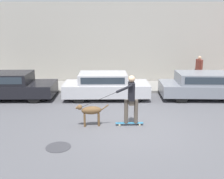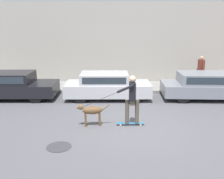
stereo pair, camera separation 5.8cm
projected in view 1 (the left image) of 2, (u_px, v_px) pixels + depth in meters
name	position (u px, v px, depth m)	size (l,w,h in m)	color
ground_plane	(133.00, 128.00, 8.86)	(36.00, 36.00, 0.00)	#545459
back_wall	(125.00, 43.00, 15.43)	(32.00, 0.30, 4.68)	#ADA89E
sidewalk_curb	(125.00, 86.00, 14.59)	(30.00, 2.51, 0.13)	gray
parked_car_0	(12.00, 86.00, 12.34)	(4.10, 1.89, 1.24)	black
parked_car_1	(107.00, 86.00, 12.32)	(4.00, 1.79, 1.22)	black
parked_car_2	(207.00, 86.00, 12.29)	(4.34, 1.92, 1.23)	black
dog	(92.00, 111.00, 8.94)	(1.12, 0.37, 0.77)	brown
skateboarder	(132.00, 97.00, 8.86)	(2.19, 0.57, 1.75)	beige
pedestrian_with_bag	(200.00, 69.00, 14.58)	(0.27, 0.74, 1.61)	#3D4760
manhole_cover	(60.00, 147.00, 7.45)	(0.71, 0.71, 0.01)	#38383D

